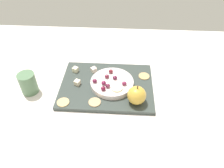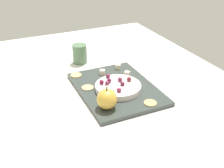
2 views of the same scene
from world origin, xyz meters
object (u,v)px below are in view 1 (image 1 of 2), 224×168
(grape_1, at_px, (103,88))
(grape_4, at_px, (108,86))
(apple_whole, at_px, (137,95))
(grape_5, at_px, (124,83))
(cheese_cube_1, at_px, (77,83))
(grape_7, at_px, (104,83))
(grape_3, at_px, (111,71))
(cheese_cube_0, at_px, (75,70))
(grape_0, at_px, (115,78))
(grape_6, at_px, (95,80))
(cup, at_px, (28,83))
(serving_dish, at_px, (112,83))
(apple_slice_0, at_px, (117,88))
(grape_2, at_px, (107,76))
(platter, at_px, (107,86))
(cracker_1, at_px, (63,102))
(cracker_0, at_px, (94,102))
(cheese_cube_2, at_px, (94,70))
(cracker_2, at_px, (144,76))

(grape_1, relative_size, grape_4, 1.00)
(apple_whole, height_order, grape_5, apple_whole)
(cheese_cube_1, height_order, grape_7, grape_7)
(grape_3, bearing_deg, grape_1, -101.99)
(cheese_cube_0, distance_m, grape_0, 0.19)
(grape_5, bearing_deg, grape_6, 173.81)
(grape_6, relative_size, grape_7, 1.00)
(cup, bearing_deg, grape_5, 2.92)
(grape_5, bearing_deg, serving_dish, 158.13)
(grape_4, relative_size, grape_7, 1.00)
(grape_4, relative_size, apple_slice_0, 0.42)
(apple_whole, height_order, cheese_cube_1, apple_whole)
(grape_0, bearing_deg, grape_7, -139.99)
(grape_2, bearing_deg, platter, -90.48)
(cracker_1, xyz_separation_m, grape_0, (0.19, 0.12, 0.03))
(cheese_cube_1, relative_size, cup, 0.23)
(cheese_cube_0, distance_m, cheese_cube_1, 0.09)
(cracker_0, distance_m, cracker_1, 0.12)
(grape_1, distance_m, grape_4, 0.02)
(cheese_cube_2, xyz_separation_m, grape_4, (0.07, -0.12, 0.02))
(apple_whole, xyz_separation_m, apple_slice_0, (-0.08, 0.05, -0.01))
(grape_3, bearing_deg, cracker_1, -136.67)
(cheese_cube_1, distance_m, grape_1, 0.12)
(platter, xyz_separation_m, grape_2, (0.00, 0.02, 0.04))
(cheese_cube_0, xyz_separation_m, grape_0, (0.18, -0.07, 0.02))
(cracker_0, xyz_separation_m, grape_6, (-0.01, 0.10, 0.03))
(grape_1, distance_m, apple_slice_0, 0.05)
(cheese_cube_2, relative_size, cup, 0.23)
(grape_4, bearing_deg, cracker_2, 34.01)
(cheese_cube_1, bearing_deg, grape_6, -1.44)
(cracker_1, relative_size, grape_5, 2.50)
(grape_7, bearing_deg, cheese_cube_0, 142.89)
(apple_whole, xyz_separation_m, cup, (-0.43, 0.05, -0.01))
(cheese_cube_0, xyz_separation_m, cracker_1, (-0.01, -0.19, -0.01))
(platter, bearing_deg, grape_7, -109.51)
(serving_dish, bearing_deg, cheese_cube_2, 136.10)
(cracker_2, bearing_deg, cheese_cube_0, 176.84)
(grape_5, bearing_deg, cracker_1, -158.57)
(cheese_cube_2, distance_m, grape_6, 0.09)
(serving_dish, height_order, cup, cup)
(apple_whole, bearing_deg, platter, 142.49)
(platter, xyz_separation_m, apple_whole, (0.12, -0.09, 0.04))
(cheese_cube_0, relative_size, grape_7, 1.13)
(grape_3, bearing_deg, grape_4, -93.85)
(apple_slice_0, bearing_deg, grape_4, 172.04)
(serving_dish, xyz_separation_m, grape_7, (-0.03, -0.02, 0.02))
(grape_1, bearing_deg, grape_5, 23.29)
(cheese_cube_2, height_order, grape_1, grape_1)
(platter, xyz_separation_m, cheese_cube_2, (-0.06, 0.08, 0.02))
(grape_6, height_order, cup, cup)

